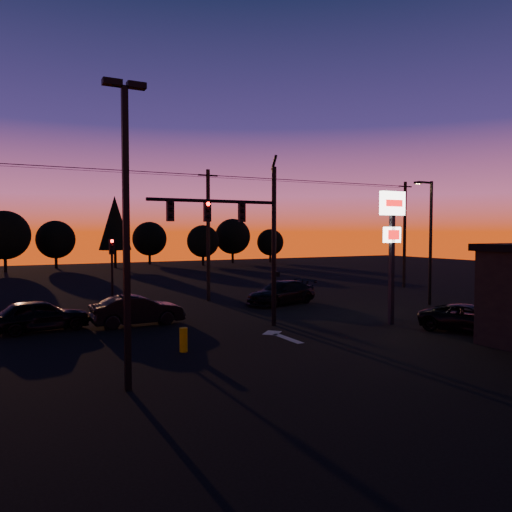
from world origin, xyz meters
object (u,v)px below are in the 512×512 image
at_px(car_right, 281,293).
at_px(suv_parked, 471,319).
at_px(pylon_sign, 392,229).
at_px(streetlight, 430,237).
at_px(secondary_signal, 112,265).
at_px(car_mid, 137,310).
at_px(car_left, 40,315).
at_px(traffic_signal_mast, 246,228).
at_px(parking_lot_light, 126,214).
at_px(bollard, 184,340).

relative_size(car_right, suv_parked, 1.12).
bearing_deg(pylon_sign, suv_parked, -59.83).
distance_m(pylon_sign, suv_parked, 5.74).
bearing_deg(streetlight, secondary_signal, 162.44).
bearing_deg(pylon_sign, streetlight, 30.08).
distance_m(pylon_sign, car_mid, 13.63).
height_order(secondary_signal, pylon_sign, pylon_sign).
relative_size(secondary_signal, car_left, 0.96).
bearing_deg(pylon_sign, car_left, 158.42).
relative_size(car_left, car_mid, 0.98).
height_order(traffic_signal_mast, car_mid, traffic_signal_mast).
bearing_deg(car_left, streetlight, -103.90).
relative_size(streetlight, car_left, 1.77).
distance_m(pylon_sign, car_right, 9.82).
distance_m(streetlight, suv_parked, 9.63).
xyz_separation_m(secondary_signal, car_right, (10.64, -1.20, -2.10)).
height_order(parking_lot_light, bollard, parking_lot_light).
bearing_deg(car_mid, streetlight, -96.15).
xyz_separation_m(parking_lot_light, streetlight, (21.41, 8.50, -0.85)).
distance_m(traffic_signal_mast, bollard, 6.97).
bearing_deg(bollard, parking_lot_light, -128.90).
bearing_deg(suv_parked, car_left, 127.66).
xyz_separation_m(parking_lot_light, car_mid, (2.89, 10.32, -4.51)).
bearing_deg(suv_parked, car_mid, 121.87).
relative_size(pylon_sign, car_right, 1.30).
xyz_separation_m(bollard, car_mid, (-0.19, 6.50, 0.28)).
height_order(bollard, suv_parked, suv_parked).
bearing_deg(secondary_signal, car_right, -6.42).
bearing_deg(streetlight, bollard, -165.67).
relative_size(bollard, car_left, 0.21).
distance_m(parking_lot_light, car_right, 19.22).
bearing_deg(car_mid, bollard, -178.88).
bearing_deg(parking_lot_light, streetlight, 21.65).
distance_m(streetlight, bollard, 19.33).
bearing_deg(secondary_signal, streetlight, -17.56).
relative_size(secondary_signal, suv_parked, 0.93).
xyz_separation_m(car_right, suv_parked, (3.29, -12.11, -0.11)).
bearing_deg(secondary_signal, pylon_sign, -39.77).
bearing_deg(car_left, car_mid, -105.12).
distance_m(bollard, car_mid, 6.51).
xyz_separation_m(traffic_signal_mast, car_left, (-9.05, 3.89, -4.17)).
height_order(pylon_sign, car_left, pylon_sign).
bearing_deg(streetlight, parking_lot_light, -158.35).
relative_size(parking_lot_light, car_right, 1.75).
height_order(car_left, car_mid, car_left).
xyz_separation_m(secondary_signal, car_mid, (0.39, -4.17, -2.10)).
xyz_separation_m(parking_lot_light, car_left, (-1.65, 10.88, -4.50)).
relative_size(parking_lot_light, pylon_sign, 1.34).
relative_size(pylon_sign, suv_parked, 1.45).
relative_size(car_mid, suv_parked, 0.99).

